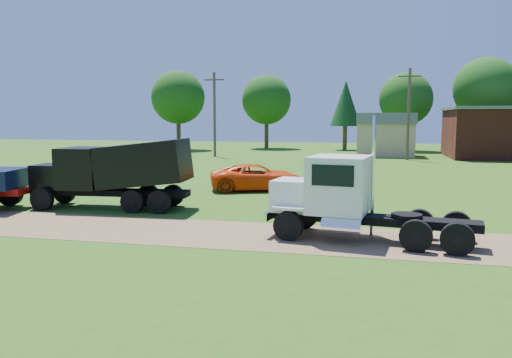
# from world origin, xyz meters

# --- Properties ---
(ground) EXTENTS (140.00, 140.00, 0.00)m
(ground) POSITION_xyz_m (0.00, 0.00, 0.00)
(ground) COLOR #2C5B13
(ground) RESTS_ON ground
(dirt_track) EXTENTS (120.00, 4.20, 0.01)m
(dirt_track) POSITION_xyz_m (0.00, 0.00, 0.01)
(dirt_track) COLOR brown
(dirt_track) RESTS_ON ground
(white_semi_tractor) EXTENTS (7.05, 3.19, 4.17)m
(white_semi_tractor) POSITION_xyz_m (1.38, 0.26, 1.42)
(white_semi_tractor) COLOR black
(white_semi_tractor) RESTS_ON ground
(black_dump_truck) EXTENTS (7.44, 2.76, 3.18)m
(black_dump_truck) POSITION_xyz_m (-8.89, 3.83, 1.75)
(black_dump_truck) COLOR black
(black_dump_truck) RESTS_ON ground
(orange_pickup) EXTENTS (5.92, 4.13, 1.50)m
(orange_pickup) POSITION_xyz_m (-3.88, 10.93, 0.75)
(orange_pickup) COLOR #EE460B
(orange_pickup) RESTS_ON ground
(spectator_b) EXTENTS (1.15, 1.12, 1.87)m
(spectator_b) POSITION_xyz_m (-0.10, 7.68, 0.94)
(spectator_b) COLOR #999999
(spectator_b) RESTS_ON ground
(tan_shed) EXTENTS (6.20, 5.40, 4.70)m
(tan_shed) POSITION_xyz_m (4.00, 40.00, 2.42)
(tan_shed) COLOR tan
(tan_shed) RESTS_ON ground
(utility_poles) EXTENTS (42.20, 0.28, 9.00)m
(utility_poles) POSITION_xyz_m (6.00, 35.00, 4.71)
(utility_poles) COLOR brown
(utility_poles) RESTS_ON ground
(tree_row) EXTENTS (56.28, 13.19, 11.74)m
(tree_row) POSITION_xyz_m (3.99, 49.78, 6.96)
(tree_row) COLOR #332515
(tree_row) RESTS_ON ground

